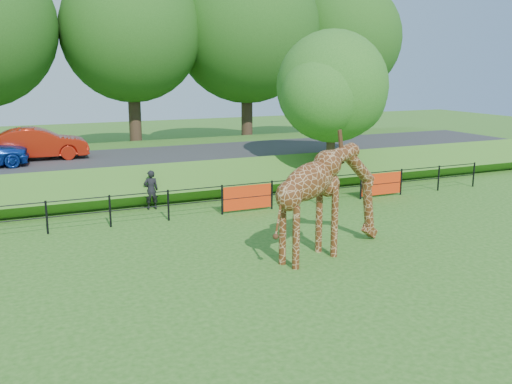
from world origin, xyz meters
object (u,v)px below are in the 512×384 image
(giraffe, at_px, (330,200))
(car_red, at_px, (38,144))
(visitor, at_px, (151,190))
(tree_east, at_px, (334,91))

(giraffe, distance_m, car_red, 13.93)
(car_red, relative_size, visitor, 2.72)
(visitor, relative_size, tree_east, 0.22)
(tree_east, bearing_deg, giraffe, -121.87)
(giraffe, relative_size, car_red, 1.08)
(car_red, distance_m, visitor, 6.19)
(giraffe, distance_m, tree_east, 8.64)
(visitor, height_order, tree_east, tree_east)
(car_red, height_order, tree_east, tree_east)
(giraffe, xyz_separation_m, visitor, (-3.41, 7.17, -0.82))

